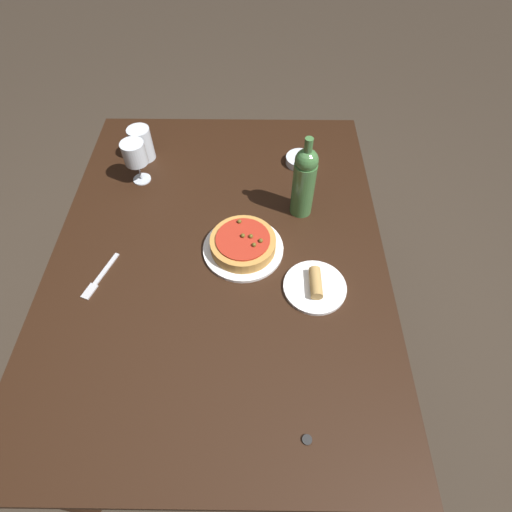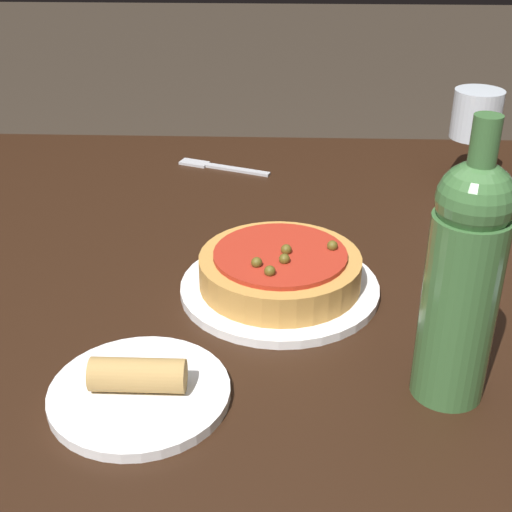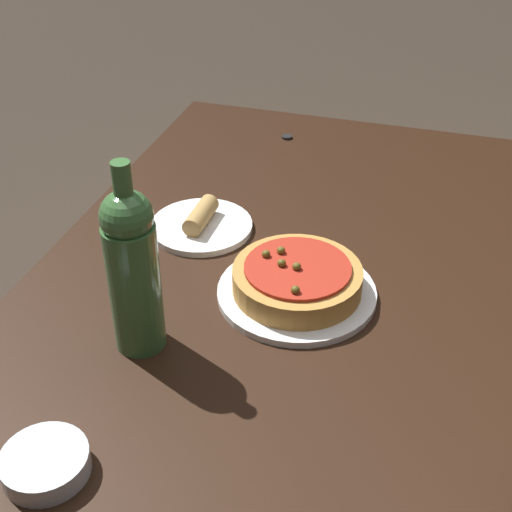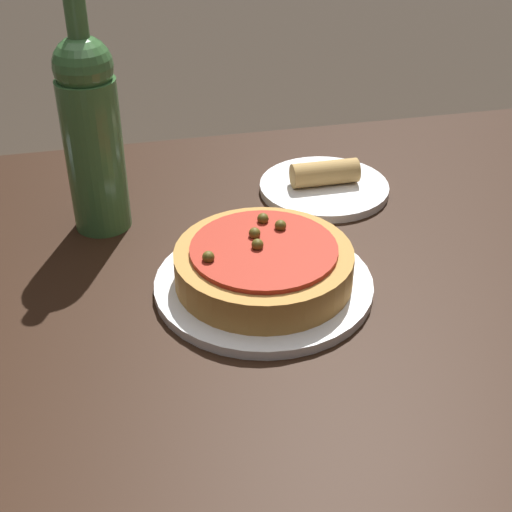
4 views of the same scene
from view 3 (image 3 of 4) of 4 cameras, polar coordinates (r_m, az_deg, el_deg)
The scene contains 7 objects.
dining_table at distance 1.21m, azimuth 6.88°, elevation -6.72°, with size 1.43×1.07×0.74m.
dinner_plate at distance 1.16m, azimuth 3.25°, elevation -2.98°, with size 0.26×0.26×0.01m.
pizza at distance 1.15m, azimuth 3.29°, elevation -1.85°, with size 0.21×0.21×0.06m.
wine_bottle at distance 1.01m, azimuth -9.84°, elevation -0.96°, with size 0.08×0.08×0.30m.
side_bowl at distance 0.94m, azimuth -16.51°, elevation -15.62°, with size 0.11×0.11×0.03m.
side_plate at distance 1.33m, azimuth -4.40°, elevation 2.58°, with size 0.19×0.19×0.05m.
bottle_cap at distance 1.68m, azimuth 2.48°, elevation 9.50°, with size 0.02×0.02×0.01m.
Camera 3 is at (0.90, 0.12, 1.46)m, focal length 50.00 mm.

